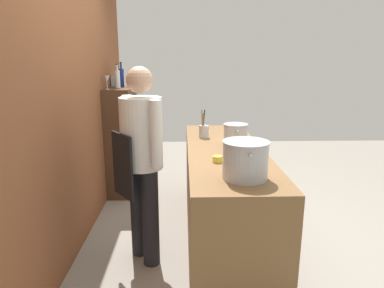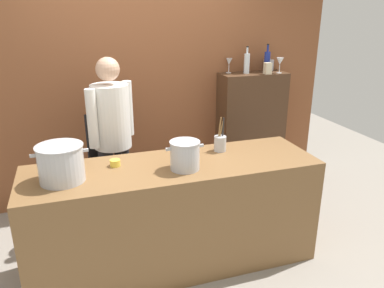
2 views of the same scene
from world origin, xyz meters
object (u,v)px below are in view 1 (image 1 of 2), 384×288
at_px(utensil_crock, 204,131).
at_px(wine_glass_short, 107,79).
at_px(wine_glass_wide, 130,76).
at_px(spice_tin_cream, 129,82).
at_px(chef, 142,153).
at_px(stockpot_small, 235,135).
at_px(wine_bottle_clear, 118,79).
at_px(butter_jar, 217,159).
at_px(stockpot_large, 245,160).
at_px(spice_tin_silver, 115,81).
at_px(wine_bottle_cobalt, 121,77).

relative_size(utensil_crock, wine_glass_short, 1.81).
distance_m(wine_glass_wide, spice_tin_cream, 0.17).
distance_m(chef, stockpot_small, 0.95).
relative_size(wine_bottle_clear, wine_glass_short, 1.82).
bearing_deg(chef, stockpot_small, 80.75).
bearing_deg(wine_glass_short, chef, -158.18).
distance_m(butter_jar, wine_glass_short, 1.94).
bearing_deg(stockpot_large, wine_glass_wide, 25.63).
xyz_separation_m(stockpot_small, utensil_crock, (0.40, 0.28, -0.04)).
xyz_separation_m(wine_bottle_clear, spice_tin_cream, (0.20, -0.11, -0.05)).
height_order(stockpot_large, wine_bottle_clear, wine_bottle_clear).
bearing_deg(wine_glass_wide, wine_bottle_clear, 164.36).
height_order(chef, spice_tin_silver, chef).
relative_size(chef, stockpot_large, 4.29).
distance_m(stockpot_large, wine_glass_short, 2.31).
relative_size(butter_jar, spice_tin_silver, 0.63).
xyz_separation_m(chef, wine_bottle_cobalt, (1.81, 0.46, 0.52)).
xyz_separation_m(stockpot_small, spice_tin_cream, (1.32, 1.19, 0.42)).
xyz_separation_m(wine_glass_wide, spice_tin_cream, (-0.15, -0.01, -0.06)).
distance_m(utensil_crock, wine_bottle_cobalt, 1.50).
bearing_deg(wine_glass_short, wine_bottle_clear, -28.87).
xyz_separation_m(stockpot_small, spice_tin_silver, (1.45, 1.40, 0.42)).
height_order(chef, stockpot_large, chef).
distance_m(stockpot_large, butter_jar, 0.43).
bearing_deg(stockpot_small, chef, 117.87).
bearing_deg(spice_tin_cream, wine_bottle_cobalt, 66.45).
bearing_deg(butter_jar, wine_bottle_clear, 33.71).
height_order(stockpot_small, spice_tin_silver, spice_tin_silver).
height_order(stockpot_large, stockpot_small, stockpot_large).
distance_m(stockpot_large, wine_bottle_clear, 2.40).
xyz_separation_m(chef, stockpot_small, (0.44, -0.84, 0.05)).
relative_size(chef, wine_bottle_cobalt, 5.28).
xyz_separation_m(butter_jar, wine_glass_short, (1.45, 1.17, 0.56)).
xyz_separation_m(stockpot_small, wine_bottle_cobalt, (1.37, 1.30, 0.48)).
relative_size(butter_jar, wine_bottle_cobalt, 0.26).
xyz_separation_m(butter_jar, wine_bottle_cobalt, (1.87, 1.08, 0.56)).
distance_m(chef, wine_bottle_cobalt, 1.94).
bearing_deg(wine_glass_short, butter_jar, -140.94).
height_order(chef, wine_glass_short, chef).
height_order(wine_bottle_cobalt, wine_glass_wide, wine_bottle_cobalt).
height_order(wine_bottle_cobalt, spice_tin_silver, wine_bottle_cobalt).
distance_m(utensil_crock, spice_tin_cream, 1.37).
height_order(stockpot_large, wine_glass_wide, wine_glass_wide).
bearing_deg(spice_tin_silver, wine_glass_wide, -82.72).
bearing_deg(wine_bottle_cobalt, stockpot_small, -136.57).
bearing_deg(utensil_crock, wine_glass_wide, 40.63).
distance_m(chef, spice_tin_silver, 2.03).
bearing_deg(spice_tin_silver, wine_glass_short, -179.21).
relative_size(wine_bottle_clear, wine_glass_wide, 1.72).
distance_m(wine_glass_short, spice_tin_cream, 0.43).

